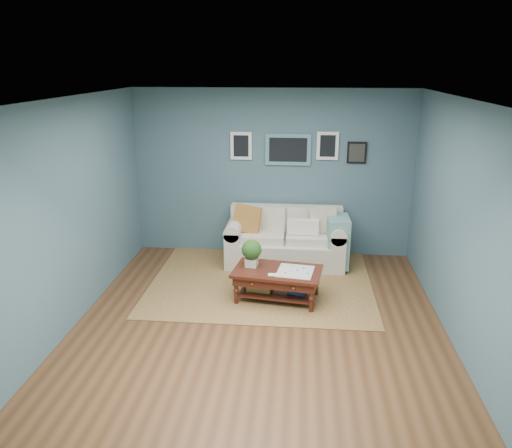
# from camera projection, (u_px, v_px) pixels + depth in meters

# --- Properties ---
(room_shell) EXTENTS (5.00, 5.02, 2.70)m
(room_shell) POSITION_uv_depth(u_px,v_px,m) (260.00, 218.00, 5.76)
(room_shell) COLOR brown
(room_shell) RESTS_ON ground
(area_rug) EXTENTS (3.18, 2.55, 0.01)m
(area_rug) POSITION_uv_depth(u_px,v_px,m) (261.00, 282.00, 7.30)
(area_rug) COLOR brown
(area_rug) RESTS_ON ground
(loveseat) EXTENTS (1.90, 0.86, 0.97)m
(loveseat) POSITION_uv_depth(u_px,v_px,m) (291.00, 239.00, 7.90)
(loveseat) COLOR beige
(loveseat) RESTS_ON ground
(coffee_table) EXTENTS (1.24, 0.83, 0.81)m
(coffee_table) POSITION_uv_depth(u_px,v_px,m) (273.00, 274.00, 6.69)
(coffee_table) COLOR black
(coffee_table) RESTS_ON ground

